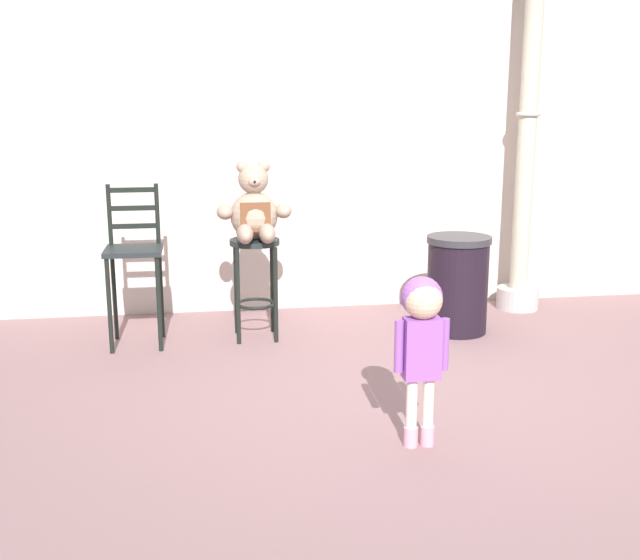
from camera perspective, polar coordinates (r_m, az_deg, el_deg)
ground_plane at (r=4.85m, az=7.30°, el=-7.93°), size 24.00×24.00×0.00m
building_wall at (r=6.63m, az=2.46°, el=12.08°), size 6.40×0.30×3.24m
bar_stool_with_teddy at (r=5.70m, az=-4.82°, el=0.84°), size 0.37×0.37×0.75m
teddy_bear at (r=5.60m, az=-4.88°, el=5.09°), size 0.54×0.49×0.57m
child_walking at (r=3.88m, az=7.54°, el=-3.32°), size 0.28×0.22×0.89m
trash_bin at (r=5.96m, az=10.12°, el=-0.29°), size 0.49×0.49×0.74m
lamppost at (r=6.64m, az=14.88°, el=7.30°), size 0.35×0.35×2.81m
bar_chair_empty at (r=5.66m, az=-13.58°, el=1.66°), size 0.40×0.40×1.15m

